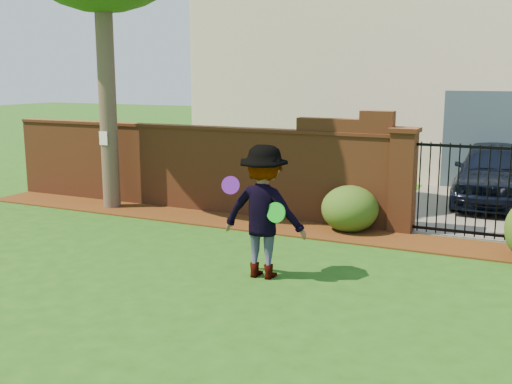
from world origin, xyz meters
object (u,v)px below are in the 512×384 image
at_px(man, 263,212).
at_px(car, 494,174).
at_px(frisbee_purple, 231,185).
at_px(frisbee_green, 276,212).

bearing_deg(man, car, -113.53).
xyz_separation_m(car, frisbee_purple, (-2.86, -6.77, 0.64)).
bearing_deg(frisbee_green, man, 152.66).
bearing_deg(frisbee_purple, car, 67.06).
height_order(car, frisbee_purple, frisbee_purple).
distance_m(car, frisbee_purple, 7.37).
bearing_deg(man, frisbee_purple, 30.44).
bearing_deg(frisbee_green, car, 71.45).
bearing_deg(frisbee_purple, man, 33.04).
relative_size(car, frisbee_purple, 16.01).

